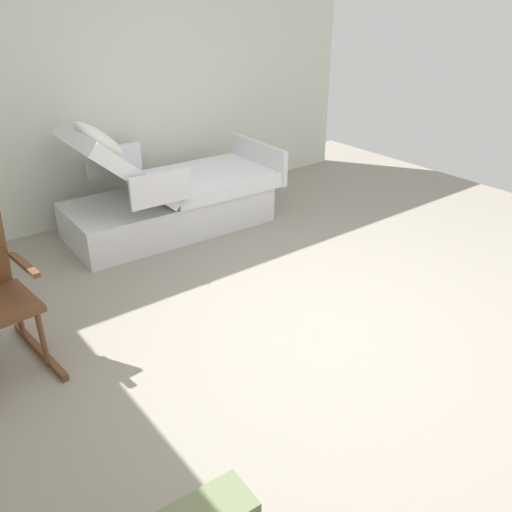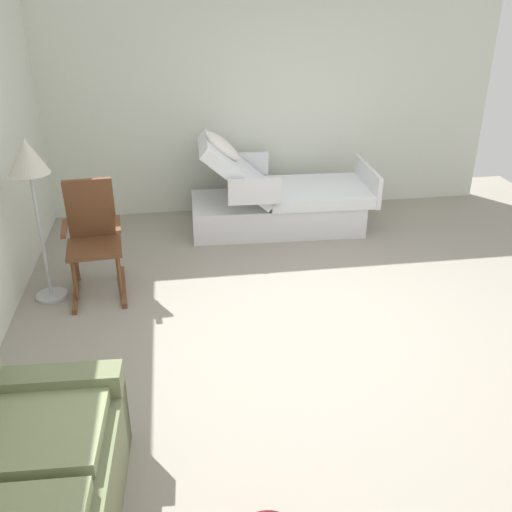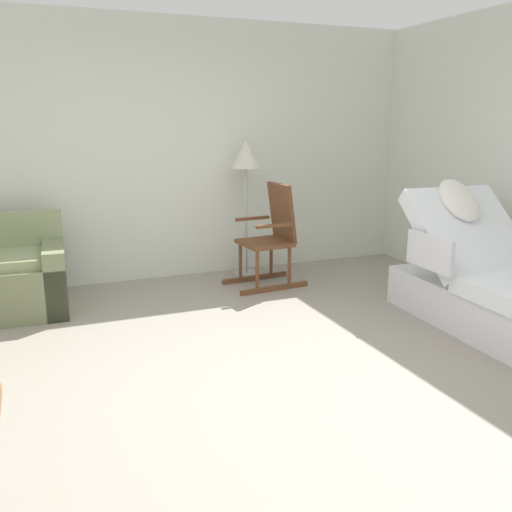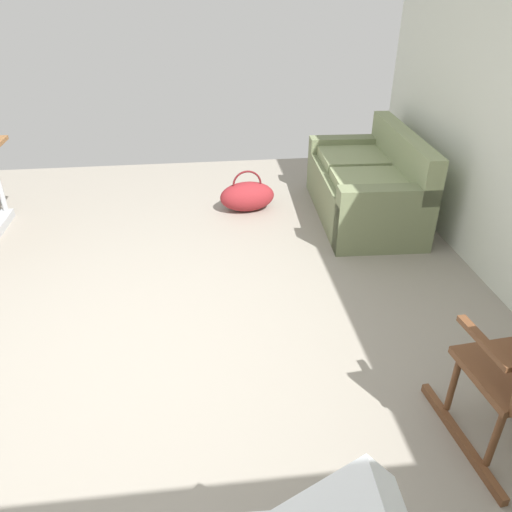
{
  "view_description": "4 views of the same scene",
  "coord_description": "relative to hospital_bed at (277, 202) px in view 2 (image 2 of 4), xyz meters",
  "views": [
    {
      "loc": [
        -2.18,
        2.36,
        2.18
      ],
      "look_at": [
        0.05,
        0.63,
        0.74
      ],
      "focal_mm": 37.63,
      "sensor_mm": 36.0,
      "label": 1
    },
    {
      "loc": [
        -3.91,
        1.21,
        2.63
      ],
      "look_at": [
        0.14,
        0.59,
        0.65
      ],
      "focal_mm": 40.08,
      "sensor_mm": 36.0,
      "label": 2
    },
    {
      "loc": [
        -1.24,
        -3.15,
        1.67
      ],
      "look_at": [
        0.25,
        0.52,
        0.7
      ],
      "focal_mm": 38.94,
      "sensor_mm": 36.0,
      "label": 3
    },
    {
      "loc": [
        2.59,
        0.45,
        2.19
      ],
      "look_at": [
        0.02,
        0.75,
        0.68
      ],
      "focal_mm": 34.83,
      "sensor_mm": 36.0,
      "label": 4
    }
  ],
  "objects": [
    {
      "name": "ground_plane",
      "position": [
        -2.2,
        -0.03,
        -0.32
      ],
      "size": [
        7.22,
        7.22,
        0.0
      ],
      "primitive_type": "plane",
      "color": "gray"
    },
    {
      "name": "rocking_chair",
      "position": [
        -1.2,
        1.93,
        0.18
      ],
      "size": [
        0.8,
        0.54,
        1.05
      ],
      "color": "brown",
      "rests_on": "ground"
    },
    {
      "name": "side_wall",
      "position": [
        0.74,
        -0.03,
        1.03
      ],
      "size": [
        0.1,
        5.51,
        2.7
      ],
      "primitive_type": "cube",
      "color": "silver",
      "rests_on": "ground"
    },
    {
      "name": "floor_lamp",
      "position": [
        -1.31,
        2.35,
        0.91
      ],
      "size": [
        0.34,
        0.34,
        1.48
      ],
      "color": "#B2B5BA",
      "rests_on": "ground"
    },
    {
      "name": "couch",
      "position": [
        -4.01,
        2.04,
        -0.01
      ],
      "size": [
        1.64,
        0.92,
        0.85
      ],
      "color": "#737D57",
      "rests_on": "ground"
    },
    {
      "name": "hospital_bed",
      "position": [
        0.0,
        0.0,
        0.0
      ],
      "size": [
        1.07,
        2.09,
        1.2
      ],
      "color": "silver",
      "rests_on": "ground"
    }
  ]
}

